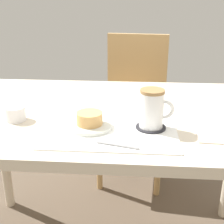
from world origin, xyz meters
The scene contains 10 objects.
dining_table centered at (0.00, 0.00, 0.66)m, with size 1.32×0.79×0.74m.
wooden_chair centered at (0.10, 0.77, 0.50)m, with size 0.46×0.46×0.91m.
placemat centered at (0.03, -0.19, 0.74)m, with size 0.42×0.30×0.00m, color white.
pastry_plate centered at (-0.05, -0.18, 0.75)m, with size 0.15×0.15×0.01m, color silver.
pastry centered at (-0.05, -0.18, 0.77)m, with size 0.08×0.08×0.04m, color #E0A860.
coffee_coaster centered at (0.15, -0.17, 0.75)m, with size 0.10×0.10×0.01m, color #232328.
coffee_mug centered at (0.16, -0.17, 0.81)m, with size 0.11×0.08×0.13m.
teaspoon centered at (0.05, -0.30, 0.75)m, with size 0.01×0.01×0.13m, color silver.
paper_napkin centered at (0.37, -0.19, 0.74)m, with size 0.15×0.15×0.00m, color silver.
sugar_bowl centered at (-0.31, -0.13, 0.76)m, with size 0.07×0.07×0.05m, color white.
Camera 1 is at (0.10, -1.10, 1.16)m, focal length 50.00 mm.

